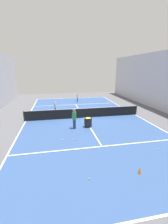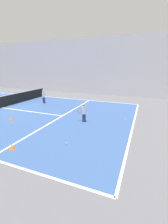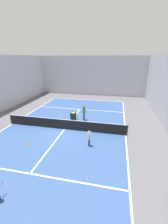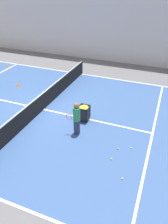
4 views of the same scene
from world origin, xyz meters
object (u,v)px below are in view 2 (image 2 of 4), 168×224
object	(u,v)px
player_near_baseline	(84,112)
training_cone_0	(12,147)
child_midcourt	(44,96)
tennis_net	(1,102)

from	to	relation	value
player_near_baseline	training_cone_0	xyz separation A→B (m)	(-4.33, 1.62, -0.58)
child_midcourt	training_cone_0	bearing A→B (deg)	112.94
child_midcourt	training_cone_0	world-z (taller)	child_midcourt
player_near_baseline	training_cone_0	size ratio (longest dim) A/B	4.75
tennis_net	training_cone_0	world-z (taller)	tennis_net
tennis_net	training_cone_0	xyz separation A→B (m)	(-4.86, -6.35, -0.41)
player_near_baseline	child_midcourt	bearing A→B (deg)	-25.31
player_near_baseline	training_cone_0	distance (m)	4.66
player_near_baseline	tennis_net	bearing A→B (deg)	1.94
child_midcourt	training_cone_0	size ratio (longest dim) A/B	5.07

